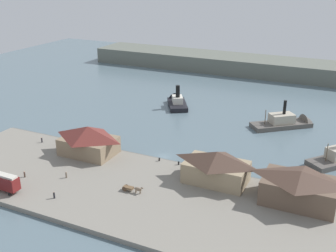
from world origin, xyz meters
name	(u,v)px	position (x,y,z in m)	size (l,w,h in m)	color
ground_plane	(164,157)	(0.00, 0.00, 0.00)	(320.00, 320.00, 0.00)	slate
quay_promenade	(125,189)	(0.00, -22.00, 0.60)	(110.00, 36.00, 1.20)	gray
seawall_edge	(158,160)	(0.00, -3.60, 0.50)	(110.00, 0.80, 1.00)	#666159
ferry_shed_central_terminal	(88,140)	(-19.17, -9.67, 5.46)	(15.36, 10.77, 8.37)	#847056
ferry_shed_customs_shed	(216,166)	(19.15, -9.59, 5.31)	(15.68, 9.88, 8.10)	#998466
ferry_shed_east_terminal	(300,187)	(39.36, -11.00, 5.23)	(16.63, 11.05, 7.95)	brown
street_tram	(2,181)	(-25.45, -35.86, 3.83)	(9.01, 2.77, 4.55)	maroon
horse_cart	(132,188)	(2.89, -23.12, 2.14)	(5.46, 1.36, 1.87)	brown
pedestrian_walking_west	(25,174)	(-25.72, -28.49, 1.97)	(0.42, 0.42, 1.69)	#4C3D33
pedestrian_walking_east	(66,175)	(-15.89, -24.21, 1.97)	(0.42, 0.42, 1.70)	#6B5B4C
pedestrian_standing_center	(42,140)	(-37.09, -9.16, 1.97)	(0.42, 0.42, 1.68)	#232328
pedestrian_near_west_shed	(54,195)	(-12.06, -33.45, 1.99)	(0.43, 0.43, 1.74)	#232328
mooring_post_east	(159,159)	(1.17, -5.30, 1.65)	(0.44, 0.44, 0.90)	black
mooring_post_center_west	(179,163)	(6.97, -5.14, 1.65)	(0.44, 0.44, 0.90)	black
ferry_approaching_east	(177,102)	(-16.11, 45.04, 1.43)	(13.55, 17.02, 11.11)	black
ferry_outer_harbor	(289,122)	(28.36, 40.46, 1.44)	(21.50, 19.33, 11.75)	#514C47
far_headland	(257,66)	(0.00, 110.00, 4.00)	(180.00, 24.00, 8.00)	#60665B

